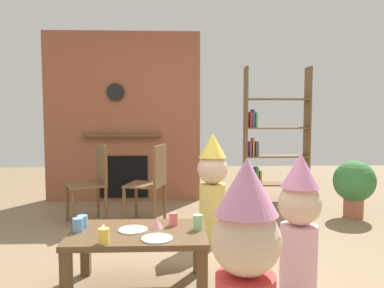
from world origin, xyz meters
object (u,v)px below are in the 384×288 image
object	(u,v)px
paper_cup_near_right	(198,222)
paper_plate_front	(133,230)
potted_plant_tall	(354,184)
paper_cup_far_right	(173,219)
dining_chair_middle	(152,179)
bookshelf	(271,141)
birthday_cake_slice	(156,223)
child_by_the_chairs	(212,185)
paper_cup_far_left	(78,225)
dining_chair_left	(94,178)
paper_cup_near_left	(104,236)
paper_cup_center	(82,222)
child_with_cone_hat	(246,277)
child_in_pink	(299,226)
paper_plate_rear	(157,239)
coffee_table	(138,241)

from	to	relation	value
paper_cup_near_right	paper_plate_front	distance (m)	0.47
potted_plant_tall	paper_cup_far_right	bearing A→B (deg)	-142.01
paper_cup_far_right	dining_chair_middle	bearing A→B (deg)	99.20
bookshelf	paper_cup_far_right	world-z (taller)	bookshelf
birthday_cake_slice	child_by_the_chairs	distance (m)	1.07
paper_cup_far_left	potted_plant_tall	bearing A→B (deg)	32.61
birthday_cake_slice	dining_chair_left	distance (m)	1.86
paper_cup_near_right	dining_chair_middle	bearing A→B (deg)	104.48
paper_cup_near_left	birthday_cake_slice	size ratio (longest dim) A/B	0.99
bookshelf	child_by_the_chairs	world-z (taller)	bookshelf
paper_cup_center	child_with_cone_hat	bearing A→B (deg)	-51.21
birthday_cake_slice	dining_chair_left	bearing A→B (deg)	115.63
paper_cup_near_right	child_in_pink	bearing A→B (deg)	-24.46
child_in_pink	paper_cup_far_right	bearing A→B (deg)	-11.87
paper_cup_near_right	paper_plate_rear	world-z (taller)	paper_cup_near_right
paper_cup_near_left	paper_plate_rear	size ratio (longest dim) A/B	0.48
paper_cup_center	paper_plate_front	size ratio (longest dim) A/B	0.43
bookshelf	paper_cup_center	xyz separation A→B (m)	(-2.03, -2.60, -0.39)
paper_cup_far_left	dining_chair_left	world-z (taller)	dining_chair_left
paper_cup_far_right	child_with_cone_hat	bearing A→B (deg)	-75.80
coffee_table	paper_cup_far_left	xyz separation A→B (m)	(-0.43, 0.00, 0.12)
paper_cup_near_right	coffee_table	bearing A→B (deg)	-177.21
coffee_table	paper_plate_front	bearing A→B (deg)	164.01
paper_cup_center	dining_chair_middle	xyz separation A→B (m)	(0.42, 1.58, 0.04)
coffee_table	paper_cup_center	distance (m)	0.44
child_with_cone_hat	dining_chair_left	bearing A→B (deg)	-3.34
child_with_cone_hat	dining_chair_left	xyz separation A→B (m)	(-1.24, 2.87, -0.06)
dining_chair_middle	potted_plant_tall	xyz separation A→B (m)	(2.42, 0.15, -0.10)
paper_cup_near_left	birthday_cake_slice	bearing A→B (deg)	45.36
child_in_pink	bookshelf	bearing A→B (deg)	-86.02
child_by_the_chairs	paper_cup_far_right	bearing A→B (deg)	8.63
bookshelf	child_by_the_chairs	xyz separation A→B (m)	(-0.99, -1.69, -0.29)
child_in_pink	paper_cup_near_right	bearing A→B (deg)	-10.20
paper_plate_rear	dining_chair_left	xyz separation A→B (m)	(-0.82, 1.94, 0.08)
paper_cup_center	paper_cup_far_left	size ratio (longest dim) A/B	0.92
bookshelf	dining_chair_left	world-z (taller)	bookshelf
paper_cup_near_right	paper_cup_center	world-z (taller)	paper_cup_near_right
paper_cup_near_right	paper_plate_rear	distance (m)	0.36
child_with_cone_hat	child_by_the_chairs	size ratio (longest dim) A/B	1.01
child_by_the_chairs	paper_plate_front	bearing A→B (deg)	-1.90
child_by_the_chairs	bookshelf	bearing A→B (deg)	-178.66
paper_cup_near_right	paper_cup_far_right	world-z (taller)	paper_cup_near_right
coffee_table	paper_plate_front	size ratio (longest dim) A/B	4.68
paper_cup_far_left	paper_cup_near_right	bearing A→B (deg)	1.09
paper_cup_center	child_by_the_chairs	world-z (taller)	child_by_the_chairs
child_by_the_chairs	dining_chair_middle	xyz separation A→B (m)	(-0.62, 0.66, -0.05)
coffee_table	paper_plate_front	distance (m)	0.09
paper_cup_center	dining_chair_left	size ratio (longest dim) A/B	0.10
child_in_pink	dining_chair_left	world-z (taller)	child_in_pink
coffee_table	paper_cup_far_right	size ratio (longest dim) A/B	10.10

